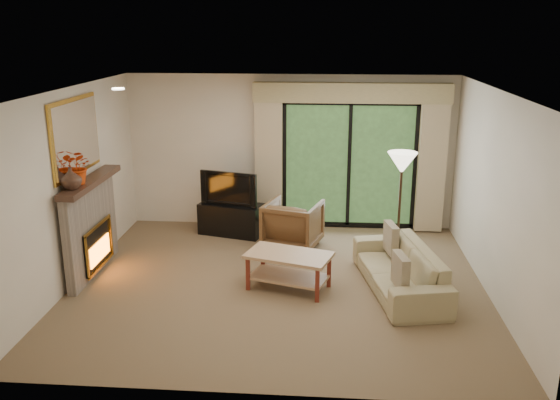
# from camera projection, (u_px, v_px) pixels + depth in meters

# --- Properties ---
(floor) EXTENTS (5.50, 5.50, 0.00)m
(floor) POSITION_uv_depth(u_px,v_px,m) (278.00, 284.00, 8.02)
(floor) COLOR brown
(floor) RESTS_ON ground
(ceiling) EXTENTS (5.50, 5.50, 0.00)m
(ceiling) POSITION_uv_depth(u_px,v_px,m) (278.00, 90.00, 7.28)
(ceiling) COLOR white
(ceiling) RESTS_ON ground
(wall_back) EXTENTS (5.00, 0.00, 5.00)m
(wall_back) POSITION_uv_depth(u_px,v_px,m) (290.00, 152.00, 10.04)
(wall_back) COLOR beige
(wall_back) RESTS_ON ground
(wall_front) EXTENTS (5.00, 0.00, 5.00)m
(wall_front) POSITION_uv_depth(u_px,v_px,m) (255.00, 268.00, 5.26)
(wall_front) COLOR beige
(wall_front) RESTS_ON ground
(wall_left) EXTENTS (0.00, 5.00, 5.00)m
(wall_left) POSITION_uv_depth(u_px,v_px,m) (72.00, 187.00, 7.86)
(wall_left) COLOR beige
(wall_left) RESTS_ON ground
(wall_right) EXTENTS (0.00, 5.00, 5.00)m
(wall_right) POSITION_uv_depth(u_px,v_px,m) (496.00, 196.00, 7.45)
(wall_right) COLOR beige
(wall_right) RESTS_ON ground
(fireplace) EXTENTS (0.24, 1.70, 1.37)m
(fireplace) POSITION_uv_depth(u_px,v_px,m) (91.00, 226.00, 8.22)
(fireplace) COLOR gray
(fireplace) RESTS_ON floor
(mirror) EXTENTS (0.07, 1.45, 1.02)m
(mirror) POSITION_uv_depth(u_px,v_px,m) (76.00, 136.00, 7.86)
(mirror) COLOR gold
(mirror) RESTS_ON wall_left
(sliding_door) EXTENTS (2.26, 0.10, 2.16)m
(sliding_door) POSITION_uv_depth(u_px,v_px,m) (349.00, 165.00, 9.98)
(sliding_door) COLOR black
(sliding_door) RESTS_ON floor
(curtain_left) EXTENTS (0.45, 0.18, 2.35)m
(curtain_left) POSITION_uv_depth(u_px,v_px,m) (269.00, 159.00, 9.95)
(curtain_left) COLOR tan
(curtain_left) RESTS_ON floor
(curtain_right) EXTENTS (0.45, 0.18, 2.35)m
(curtain_right) POSITION_uv_depth(u_px,v_px,m) (432.00, 162.00, 9.74)
(curtain_right) COLOR tan
(curtain_right) RESTS_ON floor
(cornice) EXTENTS (3.20, 0.24, 0.32)m
(cornice) POSITION_uv_depth(u_px,v_px,m) (352.00, 93.00, 9.54)
(cornice) COLOR tan
(cornice) RESTS_ON wall_back
(media_console) EXTENTS (1.13, 0.73, 0.52)m
(media_console) POSITION_uv_depth(u_px,v_px,m) (232.00, 219.00, 9.88)
(media_console) COLOR black
(media_console) RESTS_ON floor
(tv) EXTENTS (0.98, 0.38, 0.57)m
(tv) POSITION_uv_depth(u_px,v_px,m) (231.00, 187.00, 9.73)
(tv) COLOR black
(tv) RESTS_ON media_console
(armchair) EXTENTS (1.00, 1.02, 0.75)m
(armchair) POSITION_uv_depth(u_px,v_px,m) (293.00, 224.00, 9.25)
(armchair) COLOR brown
(armchair) RESTS_ON floor
(sofa) EXTENTS (1.15, 2.11, 0.58)m
(sofa) POSITION_uv_depth(u_px,v_px,m) (400.00, 269.00, 7.79)
(sofa) COLOR tan
(sofa) RESTS_ON floor
(pillow_near) EXTENTS (0.19, 0.42, 0.41)m
(pillow_near) POSITION_uv_depth(u_px,v_px,m) (400.00, 271.00, 7.18)
(pillow_near) COLOR brown
(pillow_near) RESTS_ON sofa
(pillow_far) EXTENTS (0.19, 0.43, 0.41)m
(pillow_far) POSITION_uv_depth(u_px,v_px,m) (391.00, 238.00, 8.28)
(pillow_far) COLOR brown
(pillow_far) RESTS_ON sofa
(coffee_table) EXTENTS (1.22, 0.90, 0.49)m
(coffee_table) POSITION_uv_depth(u_px,v_px,m) (289.00, 271.00, 7.83)
(coffee_table) COLOR tan
(coffee_table) RESTS_ON floor
(floor_lamp) EXTENTS (0.48, 0.48, 1.61)m
(floor_lamp) POSITION_uv_depth(u_px,v_px,m) (400.00, 206.00, 8.73)
(floor_lamp) COLOR white
(floor_lamp) RESTS_ON floor
(vase) EXTENTS (0.34, 0.34, 0.28)m
(vase) POSITION_uv_depth(u_px,v_px,m) (71.00, 178.00, 7.49)
(vase) COLOR #40291E
(vase) RESTS_ON fireplace
(branches) EXTENTS (0.50, 0.46, 0.47)m
(branches) POSITION_uv_depth(u_px,v_px,m) (77.00, 167.00, 7.68)
(branches) COLOR #CB3C0C
(branches) RESTS_ON fireplace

